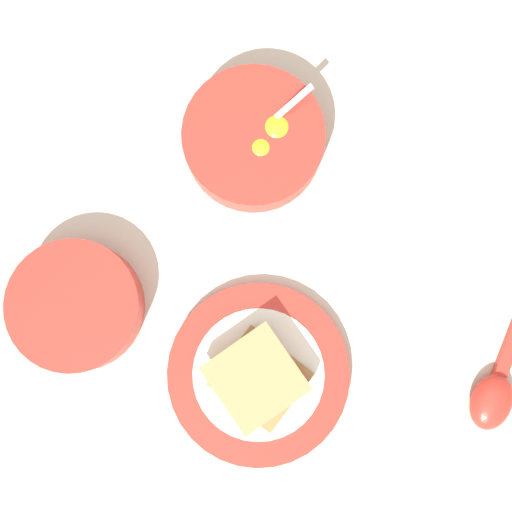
{
  "coord_description": "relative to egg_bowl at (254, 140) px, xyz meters",
  "views": [
    {
      "loc": [
        -0.01,
        -0.07,
        0.85
      ],
      "look_at": [
        -0.08,
        -0.12,
        0.02
      ],
      "focal_mm": 50.0,
      "sensor_mm": 36.0,
      "label": 1
    }
  ],
  "objects": [
    {
      "name": "egg_bowl",
      "position": [
        0.0,
        0.0,
        0.0
      ],
      "size": [
        0.17,
        0.17,
        0.08
      ],
      "color": "red",
      "rests_on": "ground_plane"
    },
    {
      "name": "toast_plate",
      "position": [
        0.22,
        0.16,
        -0.02
      ],
      "size": [
        0.21,
        0.21,
        0.02
      ],
      "color": "red",
      "rests_on": "ground_plane"
    },
    {
      "name": "congee_bowl",
      "position": [
        0.28,
        -0.05,
        0.0
      ],
      "size": [
        0.15,
        0.15,
        0.05
      ],
      "color": "red",
      "rests_on": "ground_plane"
    },
    {
      "name": "toast_sandwich",
      "position": [
        0.22,
        0.17,
        0.01
      ],
      "size": [
        0.12,
        0.12,
        0.04
      ],
      "color": "#9E7042",
      "rests_on": "toast_plate"
    },
    {
      "name": "soup_spoon",
      "position": [
        0.08,
        0.4,
        -0.01
      ],
      "size": [
        0.15,
        0.06,
        0.03
      ],
      "color": "red",
      "rests_on": "ground_plane"
    },
    {
      "name": "ground_plane",
      "position": [
        0.19,
        0.2,
        -0.03
      ],
      "size": [
        3.0,
        3.0,
        0.0
      ],
      "primitive_type": "plane",
      "color": "beige"
    }
  ]
}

